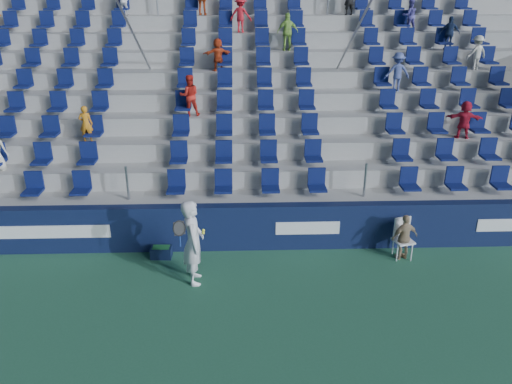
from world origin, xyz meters
TOP-DOWN VIEW (x-y plane):
  - ground at (0.00, 0.00)m, footprint 70.00×70.00m
  - sponsor_wall at (0.00, 3.15)m, footprint 24.00×0.32m
  - grandstand at (0.00, 8.24)m, footprint 24.00×8.17m
  - tennis_player at (-1.23, 1.66)m, footprint 0.69×0.77m
  - line_judge_chair at (3.80, 2.65)m, footprint 0.53×0.55m
  - line_judge at (3.80, 2.50)m, footprint 0.74×0.45m
  - ball_bin at (-2.14, 2.75)m, footprint 0.52×0.35m

SIDE VIEW (x-z plane):
  - ground at x=0.00m, z-range 0.00..0.00m
  - ball_bin at x=-2.14m, z-range 0.01..0.30m
  - line_judge_chair at x=3.80m, z-range 0.07..1.07m
  - line_judge at x=3.80m, z-range 0.00..1.17m
  - sponsor_wall at x=0.00m, z-range 0.00..1.20m
  - tennis_player at x=-1.23m, z-range 0.00..1.99m
  - grandstand at x=0.00m, z-range -1.18..5.45m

